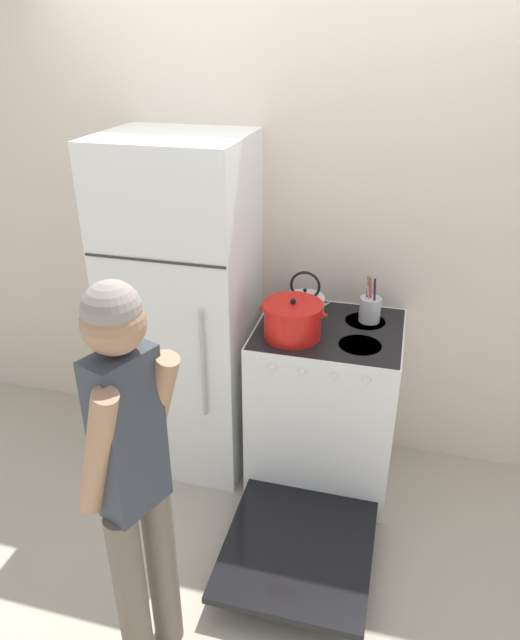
{
  "coord_description": "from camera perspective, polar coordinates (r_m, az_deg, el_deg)",
  "views": [
    {
      "loc": [
        0.6,
        -2.83,
        2.23
      ],
      "look_at": [
        -0.02,
        -0.47,
        0.99
      ],
      "focal_mm": 32.0,
      "sensor_mm": 36.0,
      "label": 1
    }
  ],
  "objects": [
    {
      "name": "person",
      "position": [
        2.0,
        -12.56,
        -14.8
      ],
      "size": [
        0.34,
        0.39,
        1.61
      ],
      "rotation": [
        0.0,
        0.0,
        1.2
      ],
      "color": "#6B6051",
      "rests_on": "ground_plane"
    },
    {
      "name": "wall_back",
      "position": [
        3.08,
        2.73,
        8.85
      ],
      "size": [
        10.0,
        0.06,
        2.55
      ],
      "color": "beige",
      "rests_on": "ground_plane"
    },
    {
      "name": "dutch_oven_pot",
      "position": [
        2.72,
        3.27,
        -0.0
      ],
      "size": [
        0.33,
        0.29,
        0.2
      ],
      "color": "red",
      "rests_on": "stove_range"
    },
    {
      "name": "utensil_jar",
      "position": [
        2.93,
        10.94,
        1.14
      ],
      "size": [
        0.11,
        0.11,
        0.25
      ],
      "color": "#B7BABF",
      "rests_on": "stove_range"
    },
    {
      "name": "ground_plane",
      "position": [
        3.65,
        2.19,
        -10.67
      ],
      "size": [
        14.0,
        14.0,
        0.0
      ],
      "primitive_type": "plane",
      "color": "#B2A893"
    },
    {
      "name": "stove_range",
      "position": [
        3.06,
        6.39,
        -8.76
      ],
      "size": [
        0.73,
        1.37,
        0.91
      ],
      "color": "white",
      "rests_on": "ground_plane"
    },
    {
      "name": "tea_kettle",
      "position": [
        2.96,
        4.52,
        1.78
      ],
      "size": [
        0.26,
        0.21,
        0.24
      ],
      "color": "silver",
      "rests_on": "stove_range"
    },
    {
      "name": "refrigerator",
      "position": [
        3.05,
        -7.59,
        0.91
      ],
      "size": [
        0.7,
        0.64,
        1.81
      ],
      "color": "white",
      "rests_on": "ground_plane"
    }
  ]
}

